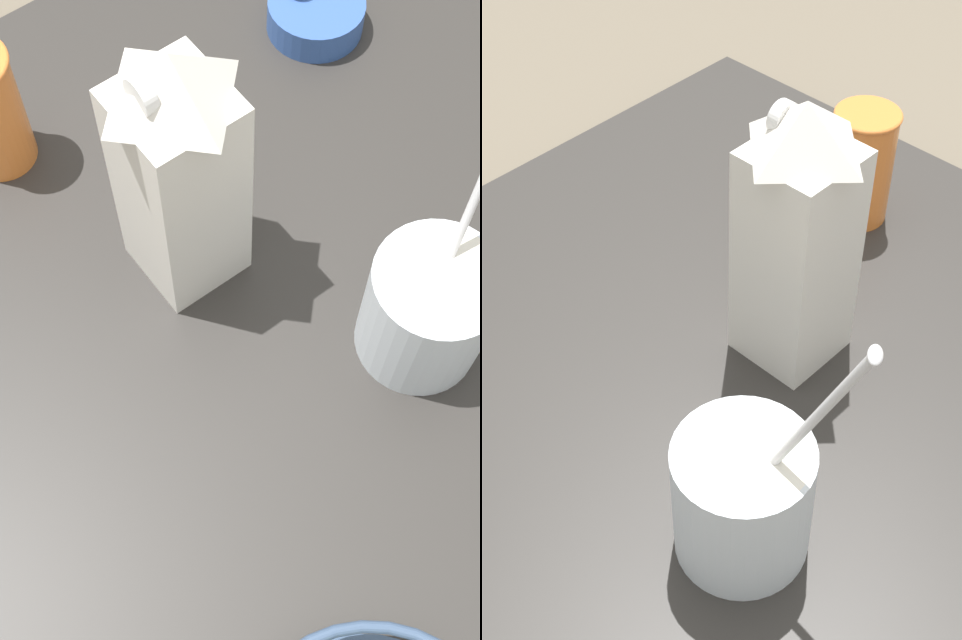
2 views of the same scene
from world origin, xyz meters
TOP-DOWN VIEW (x-y plane):
  - ground_plane at (0.00, 0.00)m, footprint 6.00×6.00m
  - countertop at (0.00, 0.00)m, footprint 1.06×1.06m
  - milk_carton at (-0.13, -0.06)m, footprint 0.09×0.09m
  - yogurt_tub at (0.08, 0.07)m, footprint 0.12×0.15m
  - garlic_bowl at (-0.30, 0.24)m, footprint 0.11×0.11m

SIDE VIEW (x-z plane):
  - ground_plane at x=0.00m, z-range 0.00..0.00m
  - countertop at x=0.00m, z-range 0.00..0.04m
  - garlic_bowl at x=-0.30m, z-range 0.03..0.10m
  - yogurt_tub at x=0.08m, z-range -0.02..0.25m
  - milk_carton at x=-0.13m, z-range 0.05..0.34m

